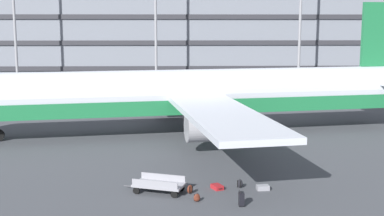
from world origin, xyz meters
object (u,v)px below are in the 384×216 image
at_px(backpack_large, 240,184).
at_px(backpack_purple, 197,198).
at_px(baggage_cart, 159,185).
at_px(airliner, 185,94).
at_px(suitcase_orange, 241,199).
at_px(suitcase_laid_flat, 263,188).
at_px(suitcase_silver, 217,187).
at_px(backpack_upright, 190,189).

height_order(backpack_large, backpack_purple, backpack_large).
bearing_deg(baggage_cart, backpack_large, 9.08).
bearing_deg(airliner, backpack_purple, -88.81).
bearing_deg(suitcase_orange, backpack_purple, 162.75).
relative_size(airliner, baggage_cart, 12.61).
height_order(suitcase_laid_flat, baggage_cart, baggage_cart).
distance_m(airliner, suitcase_silver, 14.57).
bearing_deg(backpack_upright, backpack_purple, -75.58).
bearing_deg(suitcase_silver, backpack_large, 9.14).
bearing_deg(suitcase_silver, airliner, 95.98).
bearing_deg(baggage_cart, airliner, 83.78).
distance_m(suitcase_laid_flat, backpack_purple, 3.96).
height_order(airliner, backpack_upright, airliner).
xyz_separation_m(suitcase_orange, suitcase_silver, (-0.98, 2.60, -0.25)).
distance_m(airliner, suitcase_orange, 17.18).
xyz_separation_m(airliner, suitcase_silver, (1.48, -14.16, -3.06)).
height_order(suitcase_laid_flat, suitcase_orange, suitcase_orange).
distance_m(airliner, backpack_purple, 16.39).
bearing_deg(suitcase_orange, backpack_upright, 142.09).
xyz_separation_m(airliner, backpack_upright, (0.02, -14.86, -2.95)).
bearing_deg(suitcase_silver, suitcase_laid_flat, -5.11).
height_order(suitcase_orange, backpack_purple, suitcase_orange).
bearing_deg(airliner, suitcase_laid_flat, -74.83).
relative_size(backpack_large, baggage_cart, 0.15).
relative_size(airliner, suitcase_silver, 52.19).
height_order(suitcase_laid_flat, backpack_large, backpack_large).
xyz_separation_m(suitcase_laid_flat, backpack_purple, (-3.56, -1.73, 0.07)).
relative_size(suitcase_orange, baggage_cart, 0.23).
relative_size(suitcase_laid_flat, backpack_purple, 1.58).
relative_size(suitcase_orange, backpack_purple, 1.69).
relative_size(airliner, backpack_purple, 92.41).
xyz_separation_m(airliner, backpack_purple, (0.34, -16.11, -2.98)).
relative_size(suitcase_laid_flat, suitcase_silver, 0.89).
bearing_deg(suitcase_silver, backpack_upright, -154.53).
relative_size(backpack_upright, backpack_purple, 1.13).
xyz_separation_m(backpack_purple, baggage_cart, (-1.93, 1.45, 0.23)).
height_order(airliner, suitcase_silver, airliner).
bearing_deg(baggage_cart, suitcase_orange, -27.50).
bearing_deg(baggage_cart, backpack_purple, -36.92).
bearing_deg(backpack_upright, backpack_large, 18.35).
distance_m(backpack_upright, backpack_large, 2.86).
xyz_separation_m(airliner, suitcase_laid_flat, (3.90, -14.38, -3.05)).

